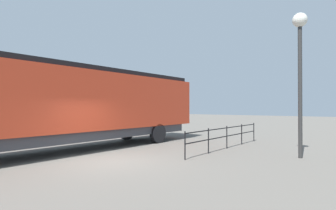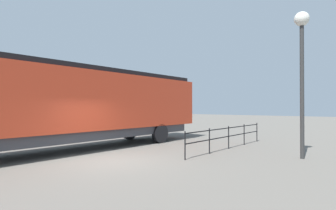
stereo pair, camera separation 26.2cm
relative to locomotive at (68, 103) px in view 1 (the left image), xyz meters
name	(u,v)px [view 1 (the left image)]	position (x,y,z in m)	size (l,w,h in m)	color
ground_plane	(111,162)	(3.35, -0.19, -2.25)	(120.00, 120.00, 0.00)	#666059
locomotive	(68,103)	(0.00, 0.00, 0.00)	(2.96, 16.84, 3.98)	red
lamp_post	(300,50)	(8.81, 5.09, 2.18)	(0.58, 0.58, 5.93)	#2D2D2D
platform_fence	(227,134)	(5.35, 5.49, -1.52)	(0.05, 7.36, 1.13)	black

